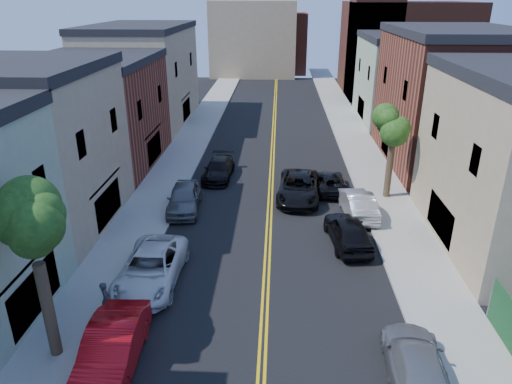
# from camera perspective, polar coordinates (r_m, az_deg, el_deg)

# --- Properties ---
(sidewalk_left) EXTENTS (3.20, 100.00, 0.15)m
(sidewalk_left) POSITION_cam_1_polar(r_m,az_deg,el_deg) (42.68, -8.66, 5.16)
(sidewalk_left) COLOR gray
(sidewalk_left) RESTS_ON ground
(sidewalk_right) EXTENTS (3.20, 100.00, 0.15)m
(sidewalk_right) POSITION_cam_1_polar(r_m,az_deg,el_deg) (42.52, 12.79, 4.78)
(sidewalk_right) COLOR gray
(sidewalk_right) RESTS_ON ground
(curb_left) EXTENTS (0.30, 100.00, 0.15)m
(curb_left) POSITION_cam_1_polar(r_m,az_deg,el_deg) (42.38, -6.33, 5.15)
(curb_left) COLOR gray
(curb_left) RESTS_ON ground
(curb_right) EXTENTS (0.30, 100.00, 0.15)m
(curb_right) POSITION_cam_1_polar(r_m,az_deg,el_deg) (42.25, 10.44, 4.85)
(curb_right) COLOR gray
(curb_right) RESTS_ON ground
(bldg_left_tan_near) EXTENTS (9.00, 10.00, 9.00)m
(bldg_left_tan_near) POSITION_cam_1_polar(r_m,az_deg,el_deg) (29.94, -26.29, 4.25)
(bldg_left_tan_near) COLOR #998466
(bldg_left_tan_near) RESTS_ON ground
(bldg_left_brick) EXTENTS (9.00, 12.00, 8.00)m
(bldg_left_brick) POSITION_cam_1_polar(r_m,az_deg,el_deg) (39.66, -18.89, 8.73)
(bldg_left_brick) COLOR brown
(bldg_left_brick) RESTS_ON ground
(bldg_left_tan_far) EXTENTS (9.00, 16.00, 9.50)m
(bldg_left_tan_far) POSITION_cam_1_polar(r_m,az_deg,el_deg) (52.54, -13.59, 13.36)
(bldg_left_tan_far) COLOR #998466
(bldg_left_tan_far) RESTS_ON ground
(bldg_right_brick) EXTENTS (9.00, 14.00, 10.00)m
(bldg_right_brick) POSITION_cam_1_polar(r_m,az_deg,el_deg) (40.98, 22.40, 10.11)
(bldg_right_brick) COLOR brown
(bldg_right_brick) RESTS_ON ground
(bldg_right_palegrn) EXTENTS (9.00, 12.00, 8.50)m
(bldg_right_palegrn) POSITION_cam_1_polar(r_m,az_deg,el_deg) (54.29, 17.64, 12.69)
(bldg_right_palegrn) COLOR gray
(bldg_right_palegrn) RESTS_ON ground
(church) EXTENTS (16.20, 14.20, 22.60)m
(church) POSITION_cam_1_polar(r_m,az_deg,el_deg) (69.02, 16.86, 17.26)
(church) COLOR #4C2319
(church) RESTS_ON ground
(backdrop_left) EXTENTS (14.00, 8.00, 12.00)m
(backdrop_left) POSITION_cam_1_polar(r_m,az_deg,el_deg) (82.27, -0.35, 18.06)
(backdrop_left) COLOR #998466
(backdrop_left) RESTS_ON ground
(backdrop_center) EXTENTS (10.00, 8.00, 10.00)m
(backdrop_center) POSITION_cam_1_polar(r_m,az_deg,el_deg) (86.22, 2.59, 17.59)
(backdrop_center) COLOR brown
(backdrop_center) RESTS_ON ground
(tree_left_mid) EXTENTS (5.20, 5.20, 9.29)m
(tree_left_mid) POSITION_cam_1_polar(r_m,az_deg,el_deg) (17.35, -26.13, -0.79)
(tree_left_mid) COLOR #3A2B1D
(tree_left_mid) RESTS_ON sidewalk_left
(tree_right_far) EXTENTS (4.40, 4.40, 8.03)m
(tree_right_far) POSITION_cam_1_polar(r_m,az_deg,el_deg) (31.60, 16.59, 8.93)
(tree_right_far) COLOR #3A2B1D
(tree_right_far) RESTS_ON sidewalk_right
(red_sedan) EXTENTS (2.02, 5.27, 1.71)m
(red_sedan) POSITION_cam_1_polar(r_m,az_deg,el_deg) (18.91, -17.09, -17.74)
(red_sedan) COLOR #B70C12
(red_sedan) RESTS_ON ground
(white_pickup) EXTENTS (2.78, 5.90, 1.63)m
(white_pickup) POSITION_cam_1_polar(r_m,az_deg,el_deg) (23.22, -12.64, -8.99)
(white_pickup) COLOR silver
(white_pickup) RESTS_ON ground
(grey_car_left) EXTENTS (2.35, 5.02, 1.66)m
(grey_car_left) POSITION_cam_1_polar(r_m,az_deg,el_deg) (30.41, -8.73, -0.72)
(grey_car_left) COLOR #54585C
(grey_car_left) RESTS_ON ground
(black_car_left) EXTENTS (2.25, 5.03, 1.43)m
(black_car_left) POSITION_cam_1_polar(r_m,az_deg,el_deg) (35.51, -4.56, 2.79)
(black_car_left) COLOR black
(black_car_left) RESTS_ON ground
(grey_car_right) EXTENTS (2.39, 5.15, 1.45)m
(grey_car_right) POSITION_cam_1_polar(r_m,az_deg,el_deg) (18.64, 18.86, -19.21)
(grey_car_right) COLOR slate
(grey_car_right) RESTS_ON ground
(black_car_right) EXTENTS (2.52, 5.05, 1.65)m
(black_car_right) POSITION_cam_1_polar(r_m,az_deg,el_deg) (26.44, 11.11, -4.68)
(black_car_right) COLOR black
(black_car_right) RESTS_ON ground
(silver_car_right) EXTENTS (2.04, 4.95, 1.59)m
(silver_car_right) POSITION_cam_1_polar(r_m,az_deg,el_deg) (30.02, 12.23, -1.38)
(silver_car_right) COLOR #ACAEB4
(silver_car_right) RESTS_ON ground
(dark_car_right_far) EXTENTS (2.34, 4.72, 1.29)m
(dark_car_right_far) POSITION_cam_1_polar(r_m,az_deg,el_deg) (33.51, 8.97, 1.19)
(dark_car_right_far) COLOR black
(dark_car_right_far) RESTS_ON ground
(black_suv_lane) EXTENTS (3.20, 6.14, 1.65)m
(black_suv_lane) POSITION_cam_1_polar(r_m,az_deg,el_deg) (31.86, 5.21, 0.57)
(black_suv_lane) COLOR black
(black_suv_lane) RESTS_ON ground
(pedestrian_left) EXTENTS (0.57, 0.69, 1.63)m
(pedestrian_left) POSITION_cam_1_polar(r_m,az_deg,el_deg) (21.32, -17.75, -12.28)
(pedestrian_left) COLOR #2B2A32
(pedestrian_left) RESTS_ON sidewalk_left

